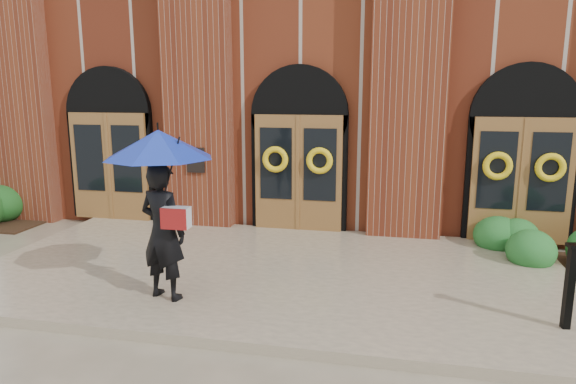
# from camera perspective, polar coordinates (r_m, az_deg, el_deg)

# --- Properties ---
(ground) EXTENTS (90.00, 90.00, 0.00)m
(ground) POSITION_cam_1_polar(r_m,az_deg,el_deg) (8.89, -2.29, -9.64)
(ground) COLOR gray
(ground) RESTS_ON ground
(landing) EXTENTS (10.00, 5.30, 0.15)m
(landing) POSITION_cam_1_polar(r_m,az_deg,el_deg) (9.00, -2.05, -8.86)
(landing) COLOR tan
(landing) RESTS_ON ground
(church_building) EXTENTS (16.20, 12.53, 7.00)m
(church_building) POSITION_cam_1_polar(r_m,az_deg,el_deg) (16.95, 5.19, 12.42)
(church_building) COLOR maroon
(church_building) RESTS_ON ground
(man_with_umbrella) EXTENTS (1.90, 1.90, 2.48)m
(man_with_umbrella) POSITION_cam_1_polar(r_m,az_deg,el_deg) (7.51, -13.97, 1.06)
(man_with_umbrella) COLOR black
(man_with_umbrella) RESTS_ON landing
(metal_post) EXTENTS (0.18, 0.18, 1.13)m
(metal_post) POSITION_cam_1_polar(r_m,az_deg,el_deg) (7.54, 28.81, -9.01)
(metal_post) COLOR black
(metal_post) RESTS_ON landing
(hedge_wall_right) EXTENTS (2.72, 1.09, 0.70)m
(hedge_wall_right) POSITION_cam_1_polar(r_m,az_deg,el_deg) (10.80, 28.58, -5.28)
(hedge_wall_right) COLOR #215E24
(hedge_wall_right) RESTS_ON ground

